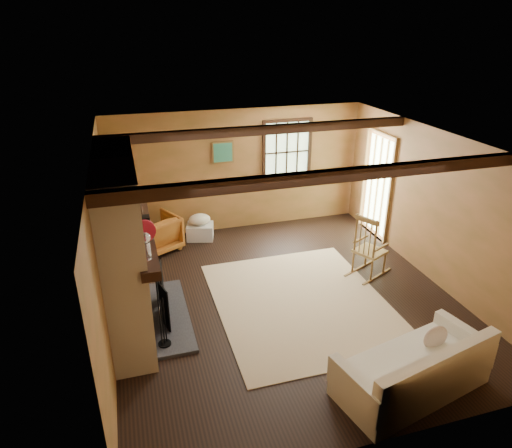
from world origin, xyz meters
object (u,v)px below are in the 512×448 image
object	(u,v)px
rocking_chair	(369,250)
armchair	(157,233)
fireplace	(126,253)
laundry_basket	(200,231)
sofa	(415,372)

from	to	relation	value
rocking_chair	armchair	world-z (taller)	rocking_chair
fireplace	armchair	distance (m)	2.38
rocking_chair	fireplace	bearing A→B (deg)	68.41
fireplace	rocking_chair	size ratio (longest dim) A/B	2.23
laundry_basket	armchair	xyz separation A→B (m)	(-0.83, -0.24, 0.18)
laundry_basket	armchair	size ratio (longest dim) A/B	0.68
laundry_basket	armchair	distance (m)	0.88
armchair	rocking_chair	bearing A→B (deg)	122.38
armchair	sofa	bearing A→B (deg)	91.88
sofa	armchair	xyz separation A→B (m)	(-2.47, 4.41, 0.07)
sofa	laundry_basket	xyz separation A→B (m)	(-1.64, 4.65, -0.11)
fireplace	rocking_chair	xyz separation A→B (m)	(3.79, 0.28, -0.65)
fireplace	rocking_chair	world-z (taller)	fireplace
sofa	rocking_chair	bearing A→B (deg)	59.62
fireplace	laundry_basket	size ratio (longest dim) A/B	4.80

